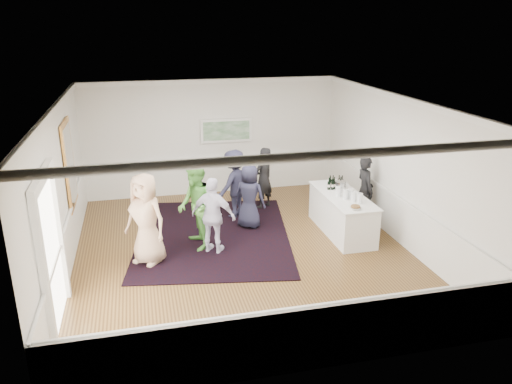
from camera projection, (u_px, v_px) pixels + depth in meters
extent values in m
plane|color=brown|center=(242.00, 251.00, 10.72)|extent=(8.00, 8.00, 0.00)
cube|color=white|center=(241.00, 101.00, 9.66)|extent=(7.00, 8.00, 0.02)
cube|color=white|center=(61.00, 193.00, 9.42)|extent=(0.02, 8.00, 3.20)
cube|color=white|center=(397.00, 169.00, 10.96)|extent=(0.02, 8.00, 3.20)
cube|color=white|center=(212.00, 137.00, 13.86)|extent=(7.00, 0.02, 3.20)
cube|color=white|center=(305.00, 271.00, 6.52)|extent=(7.00, 0.02, 3.20)
cube|color=gold|center=(69.00, 164.00, 10.56)|extent=(0.04, 1.25, 1.85)
cube|color=white|center=(71.00, 164.00, 10.56)|extent=(0.01, 1.05, 1.65)
cube|color=white|center=(45.00, 281.00, 7.07)|extent=(0.10, 0.14, 2.40)
cube|color=white|center=(60.00, 235.00, 8.57)|extent=(0.10, 0.14, 2.40)
cube|color=white|center=(42.00, 178.00, 7.40)|extent=(0.10, 1.78, 0.16)
cube|color=white|center=(51.00, 256.00, 7.81)|extent=(0.02, 1.50, 2.40)
cube|color=white|center=(226.00, 131.00, 13.85)|extent=(1.44, 0.05, 0.66)
cube|color=#286C2C|center=(227.00, 131.00, 13.82)|extent=(1.30, 0.01, 0.52)
cube|color=black|center=(214.00, 235.00, 11.46)|extent=(4.07, 4.93, 0.02)
cube|color=white|center=(342.00, 214.00, 11.50)|extent=(0.81, 2.22, 0.91)
cube|color=white|center=(343.00, 195.00, 11.35)|extent=(0.87, 2.28, 0.02)
imported|color=black|center=(365.00, 190.00, 11.95)|extent=(0.40, 0.61, 1.66)
imported|color=tan|center=(146.00, 219.00, 9.92)|extent=(1.09, 1.05, 1.89)
imported|color=#5FB247|center=(196.00, 206.00, 10.57)|extent=(0.81, 1.00, 1.90)
imported|color=silver|center=(213.00, 216.00, 10.40)|extent=(1.03, 0.85, 1.65)
imported|color=#222238|center=(234.00, 184.00, 12.32)|extent=(1.27, 1.18, 1.71)
imported|color=black|center=(264.00, 178.00, 12.92)|extent=(0.71, 0.65, 1.62)
imported|color=#222238|center=(250.00, 196.00, 11.70)|extent=(0.90, 0.84, 1.54)
cylinder|color=#82BF44|center=(346.00, 194.00, 11.03)|extent=(0.12, 0.12, 0.24)
cylinder|color=#C83A5F|center=(351.00, 193.00, 11.08)|extent=(0.12, 0.12, 0.24)
cylinder|color=#7ABE43|center=(338.00, 191.00, 11.22)|extent=(0.12, 0.12, 0.24)
cylinder|color=silver|center=(360.00, 198.00, 10.79)|extent=(0.12, 0.12, 0.24)
cylinder|color=#E84460|center=(354.00, 196.00, 10.90)|extent=(0.12, 0.12, 0.24)
cylinder|color=silver|center=(340.00, 187.00, 11.54)|extent=(0.26, 0.26, 0.25)
imported|color=white|center=(355.00, 208.00, 10.49)|extent=(0.24, 0.24, 0.06)
cylinder|color=brown|center=(355.00, 207.00, 10.48)|extent=(0.19, 0.19, 0.04)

